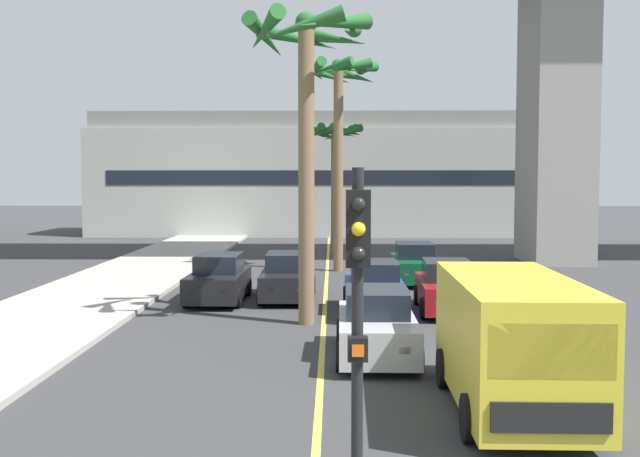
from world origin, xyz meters
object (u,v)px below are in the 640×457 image
object	(u,v)px
car_queue_third	(288,278)
palm_tree_mid_median	(306,79)
car_queue_fifth	(219,280)
car_queue_sixth	(415,264)
car_queue_fourth	(447,288)
palm_tree_far_median	(334,144)
palm_tree_near_median	(339,99)
car_queue_front	(374,289)
car_queue_second	(377,326)
traffic_light_median_near	(358,317)
delivery_van	(512,340)

from	to	relation	value
car_queue_third	palm_tree_mid_median	xyz separation A→B (m)	(0.79, -4.42, 6.06)
car_queue_fifth	car_queue_sixth	distance (m)	8.33
car_queue_fourth	palm_tree_far_median	distance (m)	19.21
car_queue_third	palm_tree_near_median	xyz separation A→B (m)	(1.78, 7.82, 6.78)
car_queue_third	car_queue_front	bearing A→B (deg)	-43.08
car_queue_second	car_queue_third	xyz separation A→B (m)	(-2.52, 8.36, 0.00)
car_queue_front	palm_tree_mid_median	size ratio (longest dim) A/B	0.48
car_queue_second	car_queue_sixth	size ratio (longest dim) A/B	0.99
car_queue_third	palm_tree_near_median	size ratio (longest dim) A/B	0.45
car_queue_front	palm_tree_near_median	xyz separation A→B (m)	(-1.00, 10.42, 6.78)
traffic_light_median_near	car_queue_front	bearing A→B (deg)	86.26
car_queue_second	delivery_van	xyz separation A→B (m)	(2.12, -4.06, 0.57)
car_queue_fifth	palm_tree_near_median	distance (m)	11.47
car_queue_sixth	palm_tree_mid_median	bearing A→B (deg)	-114.77
car_queue_third	car_queue_fifth	world-z (taller)	same
delivery_van	traffic_light_median_near	world-z (taller)	traffic_light_median_near
car_queue_fourth	delivery_van	xyz separation A→B (m)	(-0.39, -10.08, 0.57)
car_queue_front	car_queue_second	xyz separation A→B (m)	(-0.26, -5.76, 0.00)
car_queue_fifth	traffic_light_median_near	distance (m)	18.11
car_queue_front	car_queue_fourth	xyz separation A→B (m)	(2.25, 0.26, 0.00)
car_queue_fourth	car_queue_second	bearing A→B (deg)	-112.60
car_queue_fourth	car_queue_sixth	bearing A→B (deg)	92.83
car_queue_second	car_queue_third	distance (m)	8.73
car_queue_third	car_queue_fifth	xyz separation A→B (m)	(-2.26, -0.50, 0.00)
car_queue_front	delivery_van	size ratio (longest dim) A/B	0.78
car_queue_third	palm_tree_far_median	xyz separation A→B (m)	(1.60, 15.84, 5.20)
car_queue_fourth	palm_tree_far_median	xyz separation A→B (m)	(-3.42, 18.18, 5.20)
car_queue_fifth	delivery_van	bearing A→B (deg)	-59.94
car_queue_second	traffic_light_median_near	distance (m)	9.92
car_queue_second	car_queue_fourth	bearing A→B (deg)	67.40
car_queue_fifth	delivery_van	xyz separation A→B (m)	(6.90, -11.92, 0.57)
palm_tree_far_median	car_queue_sixth	bearing A→B (deg)	-75.23
car_queue_third	palm_tree_far_median	bearing A→B (deg)	84.22
car_queue_front	palm_tree_mid_median	distance (m)	6.64
car_queue_front	palm_tree_near_median	distance (m)	12.47
car_queue_fourth	traffic_light_median_near	distance (m)	16.17
car_queue_front	palm_tree_near_median	world-z (taller)	palm_tree_near_median
car_queue_front	car_queue_second	world-z (taller)	same
palm_tree_mid_median	palm_tree_far_median	size ratio (longest dim) A/B	1.22
car_queue_second	delivery_van	size ratio (longest dim) A/B	0.78
car_queue_fifth	car_queue_front	bearing A→B (deg)	-22.57
palm_tree_mid_median	palm_tree_far_median	world-z (taller)	palm_tree_mid_median
car_queue_second	palm_tree_near_median	world-z (taller)	palm_tree_near_median
car_queue_fifth	palm_tree_far_median	size ratio (longest dim) A/B	0.58
car_queue_fifth	traffic_light_median_near	xyz separation A→B (m)	(4.03, -17.55, 1.99)
car_queue_third	car_queue_sixth	size ratio (longest dim) A/B	0.99
car_queue_sixth	palm_tree_far_median	distance (m)	13.24
palm_tree_mid_median	car_queue_fifth	bearing A→B (deg)	127.94
car_queue_front	car_queue_sixth	xyz separation A→B (m)	(1.93, 6.66, 0.00)
car_queue_fifth	palm_tree_near_median	size ratio (longest dim) A/B	0.45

